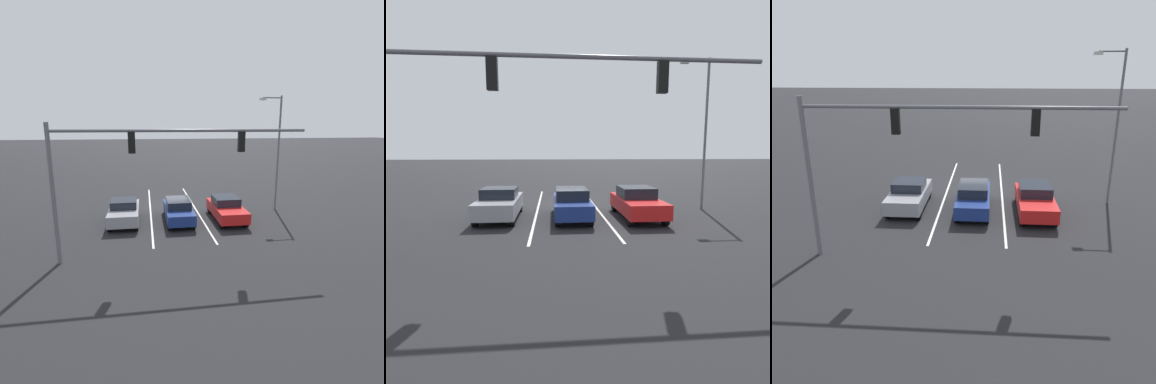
# 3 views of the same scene
# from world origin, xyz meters

# --- Properties ---
(ground_plane) EXTENTS (240.00, 240.00, 0.00)m
(ground_plane) POSITION_xyz_m (0.00, 0.00, 0.00)
(ground_plane) COLOR black
(lane_stripe_left_divider) EXTENTS (0.12, 15.07, 0.01)m
(lane_stripe_left_divider) POSITION_xyz_m (-1.75, 1.54, 0.01)
(lane_stripe_left_divider) COLOR silver
(lane_stripe_left_divider) RESTS_ON ground_plane
(lane_stripe_center_divider) EXTENTS (0.12, 15.07, 0.01)m
(lane_stripe_center_divider) POSITION_xyz_m (1.75, 1.54, 0.01)
(lane_stripe_center_divider) COLOR silver
(lane_stripe_center_divider) RESTS_ON ground_plane
(car_navy_midlane_front) EXTENTS (1.77, 4.67, 1.53)m
(car_navy_midlane_front) POSITION_xyz_m (-0.09, 4.52, 0.79)
(car_navy_midlane_front) COLOR navy
(car_navy_midlane_front) RESTS_ON ground_plane
(car_gray_rightlane_front) EXTENTS (1.91, 4.45, 1.56)m
(car_gray_rightlane_front) POSITION_xyz_m (3.53, 4.31, 0.78)
(car_gray_rightlane_front) COLOR gray
(car_gray_rightlane_front) RESTS_ON ground_plane
(car_red_leftlane_front) EXTENTS (1.90, 4.65, 1.56)m
(car_red_leftlane_front) POSITION_xyz_m (-3.43, 4.70, 0.80)
(car_red_leftlane_front) COLOR red
(car_red_leftlane_front) RESTS_ON ground_plane
(traffic_signal_gantry) EXTENTS (12.09, 0.37, 6.57)m
(traffic_signal_gantry) POSITION_xyz_m (2.48, 10.06, 4.92)
(traffic_signal_gantry) COLOR slate
(traffic_signal_gantry) RESTS_ON ground_plane
(street_lamp_left_shoulder) EXTENTS (1.70, 0.24, 8.52)m
(street_lamp_left_shoulder) POSITION_xyz_m (-7.71, 2.82, 4.84)
(street_lamp_left_shoulder) COLOR slate
(street_lamp_left_shoulder) RESTS_ON ground_plane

